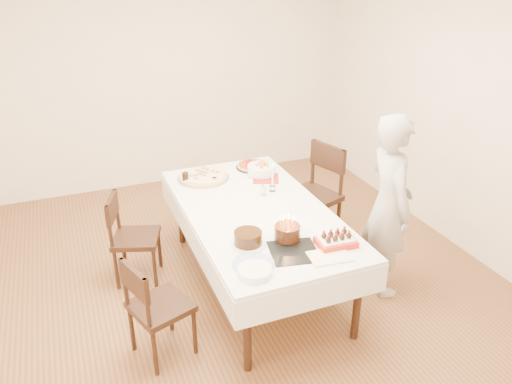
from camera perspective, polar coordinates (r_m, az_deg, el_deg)
name	(u,v)px	position (r m, az deg, el deg)	size (l,w,h in m)	color
floor	(243,283)	(4.57, -1.49, -10.35)	(5.00, 5.00, 0.00)	brown
wall_back	(169,76)	(6.26, -9.87, 12.93)	(4.50, 0.04, 2.70)	#F5E6CE
wall_front	(477,359)	(2.09, 23.99, -17.01)	(4.50, 0.04, 2.70)	#F5E6CE
wall_right	(466,111)	(5.12, 22.91, 8.49)	(0.04, 5.00, 2.70)	#F5E6CE
dining_table	(256,247)	(4.37, 0.00, -6.33)	(1.14, 2.14, 0.75)	white
chair_right_savory	(311,197)	(4.96, 6.28, -0.57)	(0.52, 0.52, 1.02)	black
chair_left_savory	(136,238)	(4.55, -13.53, -5.16)	(0.42, 0.42, 0.83)	black
chair_left_dessert	(161,306)	(3.71, -10.85, -12.73)	(0.42, 0.42, 0.82)	black
person	(389,206)	(4.28, 14.93, -1.55)	(0.58, 0.38, 1.59)	#A6A19D
pizza_white	(203,177)	(4.76, -6.07, 1.74)	(0.50, 0.50, 0.04)	beige
pizza_pepperoni	(252,166)	(4.98, -0.49, 3.02)	(0.31, 0.31, 0.04)	red
red_placemat	(266,179)	(4.74, 1.11, 1.52)	(0.24, 0.24, 0.01)	#B21E1E
pasta_bowl	(261,170)	(4.82, 0.62, 2.58)	(0.27, 0.27, 0.09)	white
taper_candle	(273,177)	(4.45, 1.91, 1.73)	(0.06, 0.06, 0.27)	white
shaker_pair	(264,191)	(4.39, 0.93, 0.07)	(0.07, 0.07, 0.08)	white
cola_glass	(185,178)	(4.67, -8.06, 1.60)	(0.06, 0.06, 0.11)	black
layer_cake	(248,238)	(3.66, -0.92, -5.32)	(0.26, 0.26, 0.11)	black
cake_board	(294,252)	(3.62, 4.35, -6.85)	(0.34, 0.34, 0.01)	black
birthday_cake	(287,228)	(3.71, 3.61, -4.16)	(0.19, 0.19, 0.17)	#3A2010
strawberry_box	(336,241)	(3.71, 9.13, -5.53)	(0.28, 0.19, 0.07)	red
box_lid	(329,257)	(3.59, 8.38, -7.38)	(0.29, 0.20, 0.02)	beige
plate_stack	(255,271)	(3.36, -0.15, -9.07)	(0.23, 0.23, 0.05)	white
china_plate	(253,264)	(3.47, -0.30, -8.19)	(0.29, 0.29, 0.01)	white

